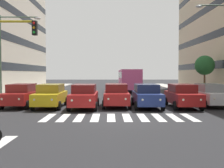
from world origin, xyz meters
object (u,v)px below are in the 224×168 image
Objects in this scene: car_0 at (210,95)px; car_6 at (21,95)px; car_5 at (51,96)px; street_lamp_right at (7,48)px; bus_behind_traffic at (129,78)px; car_2 at (147,96)px; car_3 at (116,95)px; car_4 at (84,96)px; car_1 at (183,96)px; street_tree_2 at (205,65)px.

car_0 and car_6 have the same top height.
street_lamp_right is (4.08, -2.53, 3.69)m from car_5.
car_2 is at bearing 90.00° from bus_behind_traffic.
car_6 is 0.42× the size of bus_behind_traffic.
car_3 and car_6 have the same top height.
car_3 is (7.21, 0.22, 0.00)m from car_0.
car_4 is at bearing 169.20° from car_6.
car_1 is 1.00× the size of car_6.
car_3 and car_5 have the same top height.
car_0 is 12.06m from car_5.
car_0 is 0.42× the size of bus_behind_traffic.
bus_behind_traffic is 1.47× the size of street_lamp_right.
car_6 is (14.34, 0.16, 0.00)m from car_0.
car_1 is 11.59m from street_tree_2.
street_tree_2 is (-17.22, -9.41, 2.51)m from car_6.
car_3 is 0.62× the size of street_lamp_right.
car_0 and car_5 have the same top height.
car_4 is 4.90m from car_6.
car_0 is 16.65m from street_lamp_right.
street_lamp_right reaches higher than street_tree_2.
bus_behind_traffic reaches higher than car_6.
car_1 is 12.01m from car_6.
car_3 is at bearing 166.49° from street_lamp_right.
car_0 is 1.02× the size of street_tree_2.
car_1 is 14.51m from street_lamp_right.
bus_behind_traffic reaches higher than car_5.
street_tree_2 is (-7.87, 7.32, 1.53)m from bus_behind_traffic.
car_4 is 1.02× the size of street_tree_2.
car_2 and car_6 have the same top height.
car_2 is 12.03m from street_lamp_right.
car_4 is at bearing 39.76° from street_tree_2.
car_5 is at bearing -10.37° from car_4.
car_1 is at bearing 62.46° from street_tree_2.
car_5 is (12.04, 0.61, 0.00)m from car_0.
car_0 and car_1 have the same top height.
street_tree_2 is at bearing -146.54° from car_5.
car_3 is at bearing 179.47° from car_6.
car_0 is 1.00× the size of car_1.
car_4 is (2.32, 0.85, 0.00)m from car_3.
bus_behind_traffic is at bearing -119.21° from car_6.
car_4 is at bearing 20.20° from car_3.
car_5 is at bearing 168.72° from car_6.
street_tree_2 reaches higher than car_2.
bus_behind_traffic is 10.86m from street_tree_2.
car_2 is 0.62× the size of street_lamp_right.
car_6 is (2.29, -0.46, 0.00)m from car_5.
car_0 is 7.21m from car_3.
street_lamp_right is (13.78, -2.70, 3.69)m from car_1.
car_6 is at bearing -11.28° from car_5.
car_5 is at bearing -1.28° from car_2.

